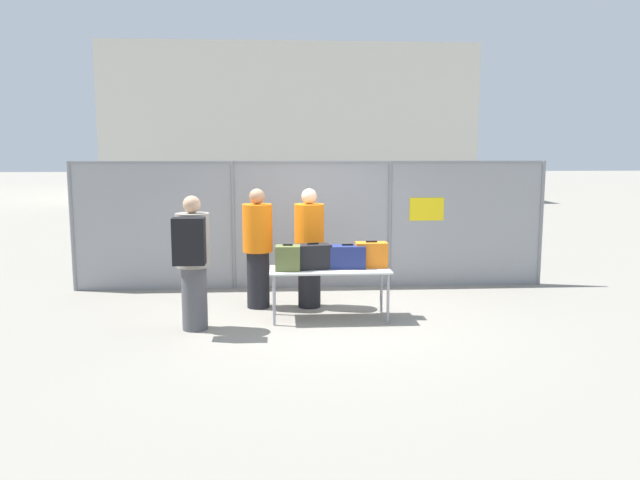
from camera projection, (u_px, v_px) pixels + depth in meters
name	position (u px, v px, depth m)	size (l,w,h in m)	color
ground_plane	(320.00, 318.00, 8.92)	(120.00, 120.00, 0.00)	gray
fence_section	(313.00, 222.00, 10.76)	(8.19, 0.07, 2.20)	gray
inspection_table	(330.00, 273.00, 8.79)	(1.69, 0.69, 0.72)	silver
suitcase_olive	(288.00, 258.00, 8.66)	(0.35, 0.29, 0.37)	#566033
suitcase_black	(313.00, 257.00, 8.77)	(0.53, 0.36, 0.37)	black
suitcase_navy	(348.00, 257.00, 8.84)	(0.51, 0.32, 0.34)	navy
suitcase_orange	(371.00, 255.00, 8.89)	(0.45, 0.25, 0.38)	orange
traveler_hooded	(193.00, 257.00, 8.17)	(0.44, 0.69, 1.80)	#4C4C51
security_worker_near	(309.00, 246.00, 9.44)	(0.45, 0.45, 1.82)	black
security_worker_far	(258.00, 247.00, 9.41)	(0.45, 0.45, 1.82)	black
utility_trailer	(430.00, 242.00, 13.49)	(4.14, 2.08, 0.68)	#B2B2B7
distant_hangar	(289.00, 128.00, 33.73)	(16.76, 12.98, 7.05)	beige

